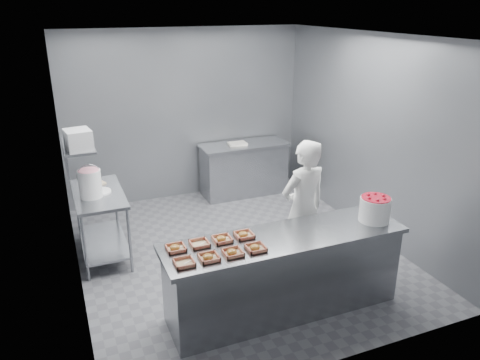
# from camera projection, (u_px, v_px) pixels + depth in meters

# --- Properties ---
(floor) EXTENTS (4.50, 4.50, 0.00)m
(floor) POSITION_uv_depth(u_px,v_px,m) (237.00, 252.00, 6.30)
(floor) COLOR #4C4C51
(floor) RESTS_ON ground
(ceiling) EXTENTS (4.50, 4.50, 0.00)m
(ceiling) POSITION_uv_depth(u_px,v_px,m) (236.00, 36.00, 5.31)
(ceiling) COLOR white
(ceiling) RESTS_ON wall_back
(wall_back) EXTENTS (4.00, 0.04, 2.80)m
(wall_back) POSITION_uv_depth(u_px,v_px,m) (186.00, 115.00, 7.75)
(wall_back) COLOR slate
(wall_back) RESTS_ON ground
(wall_left) EXTENTS (0.04, 4.50, 2.80)m
(wall_left) POSITION_uv_depth(u_px,v_px,m) (67.00, 174.00, 5.09)
(wall_left) COLOR slate
(wall_left) RESTS_ON ground
(wall_right) EXTENTS (0.04, 4.50, 2.80)m
(wall_right) POSITION_uv_depth(u_px,v_px,m) (369.00, 137.00, 6.51)
(wall_right) COLOR slate
(wall_right) RESTS_ON ground
(service_counter) EXTENTS (2.60, 0.70, 0.90)m
(service_counter) POSITION_uv_depth(u_px,v_px,m) (284.00, 273.00, 4.97)
(service_counter) COLOR slate
(service_counter) RESTS_ON ground
(prep_table) EXTENTS (0.60, 1.20, 0.90)m
(prep_table) POSITION_uv_depth(u_px,v_px,m) (101.00, 215.00, 6.02)
(prep_table) COLOR slate
(prep_table) RESTS_ON ground
(back_counter) EXTENTS (1.50, 0.60, 0.90)m
(back_counter) POSITION_uv_depth(u_px,v_px,m) (244.00, 169.00, 8.10)
(back_counter) COLOR slate
(back_counter) RESTS_ON ground
(wall_shelf) EXTENTS (0.35, 0.90, 0.03)m
(wall_shelf) POSITION_uv_depth(u_px,v_px,m) (78.00, 145.00, 5.62)
(wall_shelf) COLOR slate
(wall_shelf) RESTS_ON wall_left
(tray_0) EXTENTS (0.19, 0.18, 0.04)m
(tray_0) POSITION_uv_depth(u_px,v_px,m) (184.00, 263.00, 4.28)
(tray_0) COLOR tan
(tray_0) RESTS_ON service_counter
(tray_1) EXTENTS (0.19, 0.18, 0.06)m
(tray_1) POSITION_uv_depth(u_px,v_px,m) (209.00, 257.00, 4.37)
(tray_1) COLOR tan
(tray_1) RESTS_ON service_counter
(tray_2) EXTENTS (0.19, 0.18, 0.06)m
(tray_2) POSITION_uv_depth(u_px,v_px,m) (233.00, 252.00, 4.45)
(tray_2) COLOR tan
(tray_2) RESTS_ON service_counter
(tray_3) EXTENTS (0.19, 0.18, 0.06)m
(tray_3) POSITION_uv_depth(u_px,v_px,m) (256.00, 248.00, 4.54)
(tray_3) COLOR tan
(tray_3) RESTS_ON service_counter
(tray_4) EXTENTS (0.19, 0.18, 0.06)m
(tray_4) POSITION_uv_depth(u_px,v_px,m) (176.00, 248.00, 4.53)
(tray_4) COLOR tan
(tray_4) RESTS_ON service_counter
(tray_5) EXTENTS (0.19, 0.18, 0.04)m
(tray_5) POSITION_uv_depth(u_px,v_px,m) (199.00, 244.00, 4.62)
(tray_5) COLOR tan
(tray_5) RESTS_ON service_counter
(tray_6) EXTENTS (0.19, 0.18, 0.06)m
(tray_6) POSITION_uv_depth(u_px,v_px,m) (222.00, 239.00, 4.70)
(tray_6) COLOR tan
(tray_6) RESTS_ON service_counter
(tray_7) EXTENTS (0.19, 0.18, 0.06)m
(tray_7) POSITION_uv_depth(u_px,v_px,m) (244.00, 235.00, 4.79)
(tray_7) COLOR tan
(tray_7) RESTS_ON service_counter
(worker) EXTENTS (0.68, 0.51, 1.71)m
(worker) POSITION_uv_depth(u_px,v_px,m) (303.00, 209.00, 5.54)
(worker) COLOR white
(worker) RESTS_ON ground
(strawberry_tub) EXTENTS (0.34, 0.34, 0.28)m
(strawberry_tub) POSITION_uv_depth(u_px,v_px,m) (375.00, 208.00, 5.10)
(strawberry_tub) COLOR silver
(strawberry_tub) RESTS_ON service_counter
(glaze_bucket) EXTENTS (0.29, 0.27, 0.42)m
(glaze_bucket) POSITION_uv_depth(u_px,v_px,m) (90.00, 183.00, 5.72)
(glaze_bucket) COLOR silver
(glaze_bucket) RESTS_ON prep_table
(bucket_lid) EXTENTS (0.32, 0.32, 0.02)m
(bucket_lid) POSITION_uv_depth(u_px,v_px,m) (99.00, 192.00, 5.90)
(bucket_lid) COLOR silver
(bucket_lid) RESTS_ON prep_table
(rag) EXTENTS (0.17, 0.16, 0.02)m
(rag) POSITION_uv_depth(u_px,v_px,m) (100.00, 183.00, 6.19)
(rag) COLOR #CCB28C
(rag) RESTS_ON prep_table
(appliance) EXTENTS (0.32, 0.35, 0.23)m
(appliance) POSITION_uv_depth(u_px,v_px,m) (78.00, 140.00, 5.34)
(appliance) COLOR gray
(appliance) RESTS_ON wall_shelf
(paper_stack) EXTENTS (0.32, 0.24, 0.04)m
(paper_stack) POSITION_uv_depth(u_px,v_px,m) (237.00, 144.00, 7.89)
(paper_stack) COLOR silver
(paper_stack) RESTS_ON back_counter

